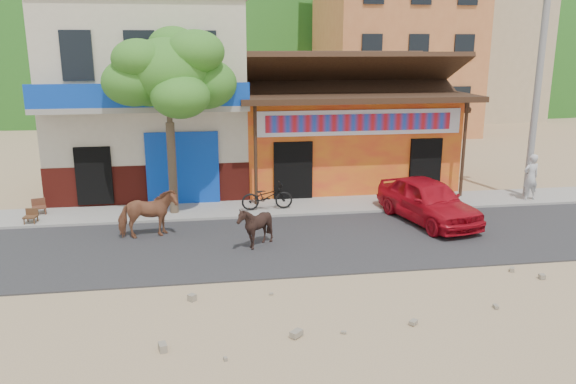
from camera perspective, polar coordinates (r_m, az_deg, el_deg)
name	(u,v)px	position (r m, az deg, el deg)	size (l,w,h in m)	color
ground	(354,275)	(14.12, 6.74, -8.36)	(120.00, 120.00, 0.00)	#9E825B
road	(331,241)	(16.37, 4.42, -4.96)	(60.00, 5.00, 0.04)	#28282B
sidewalk	(309,207)	(19.62, 2.12, -1.49)	(60.00, 2.00, 0.12)	gray
dance_club	(338,138)	(23.49, 5.13, 5.47)	(8.00, 6.00, 3.60)	orange
cafe_building	(151,99)	(22.68, -13.74, 9.13)	(7.00, 6.00, 7.00)	beige
apartment_front	(393,39)	(38.63, 10.63, 15.06)	(9.00, 9.00, 12.00)	#CC723F
apartment_rear	(477,53)	(47.69, 18.67, 13.21)	(8.00, 8.00, 10.00)	tan
tree	(170,123)	(18.49, -11.92, 6.92)	(3.00, 3.00, 6.00)	#2D721E
utility_pole	(538,86)	(21.99, 24.04, 9.78)	(0.24, 0.24, 8.00)	gray
cow_tan	(148,214)	(16.84, -14.04, -2.18)	(0.77, 1.69, 1.42)	brown
cow_dark	(255,226)	(15.59, -3.36, -3.49)	(0.99, 1.11, 1.23)	black
red_car	(428,200)	(18.38, 14.03, -0.82)	(1.66, 4.11, 1.40)	#B20C1B
scooter	(267,196)	(18.95, -2.14, -0.44)	(0.61, 1.74, 0.91)	black
pedestrian	(531,177)	(21.89, 23.44, 1.40)	(0.61, 0.40, 1.66)	silver
cafe_chair_left	(38,200)	(20.17, -24.04, -0.79)	(0.43, 0.43, 0.92)	#512D1B
cafe_chair_right	(30,210)	(19.26, -24.76, -1.71)	(0.38, 0.38, 0.81)	#482D18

